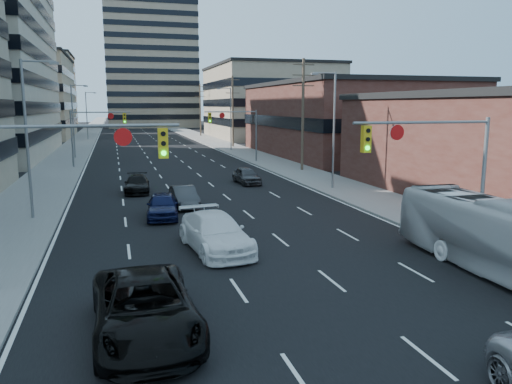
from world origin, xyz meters
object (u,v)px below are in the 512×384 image
object	(u,v)px
white_van	(215,233)
sedan_blue	(162,206)
black_pickup	(145,308)
transit_bus	(501,238)

from	to	relation	value
white_van	sedan_blue	bearing A→B (deg)	96.23
black_pickup	white_van	size ratio (longest dim) A/B	1.07
white_van	sedan_blue	distance (m)	7.59
white_van	transit_bus	bearing A→B (deg)	-38.22
white_van	transit_bus	size ratio (longest dim) A/B	0.54
white_van	black_pickup	bearing A→B (deg)	-121.14
white_van	transit_bus	distance (m)	11.78
white_van	transit_bus	world-z (taller)	transit_bus
sedan_blue	transit_bus	bearing A→B (deg)	-43.57
black_pickup	white_van	xyz separation A→B (m)	(3.60, 7.82, -0.02)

